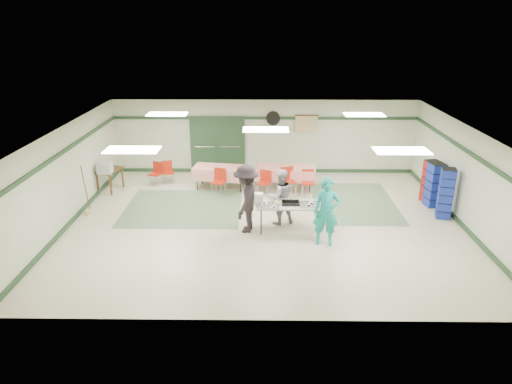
{
  "coord_description": "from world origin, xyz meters",
  "views": [
    {
      "loc": [
        -0.11,
        -11.8,
        5.46
      ],
      "look_at": [
        -0.25,
        -0.3,
        1.03
      ],
      "focal_mm": 32.0,
      "sensor_mm": 36.0,
      "label": 1
    }
  ],
  "objects_px": {
    "volunteer_teal": "(326,212)",
    "crate_stack_blue_a": "(435,185)",
    "chair_b": "(265,180)",
    "crate_stack_red": "(431,182)",
    "dining_table_b": "(220,172)",
    "chair_loose_b": "(157,171)",
    "serving_table": "(290,206)",
    "volunteer_dark": "(246,199)",
    "chair_d": "(219,179)",
    "printer_table": "(109,172)",
    "crate_stack_blue_b": "(446,194)",
    "broom": "(85,189)",
    "chair_c": "(308,180)",
    "office_printer": "(105,168)",
    "volunteer_grey": "(280,197)",
    "dining_table_a": "(286,172)",
    "chair_loose_a": "(168,170)",
    "chair_a": "(288,178)"
  },
  "relations": [
    {
      "from": "volunteer_teal",
      "to": "chair_b",
      "type": "bearing_deg",
      "value": 119.44
    },
    {
      "from": "chair_b",
      "to": "chair_c",
      "type": "bearing_deg",
      "value": 18.47
    },
    {
      "from": "volunteer_grey",
      "to": "crate_stack_blue_b",
      "type": "bearing_deg",
      "value": 165.73
    },
    {
      "from": "chair_d",
      "to": "office_printer",
      "type": "relative_size",
      "value": 2.01
    },
    {
      "from": "volunteer_dark",
      "to": "chair_loose_a",
      "type": "relative_size",
      "value": 2.35
    },
    {
      "from": "crate_stack_blue_b",
      "to": "office_printer",
      "type": "distance_m",
      "value": 10.44
    },
    {
      "from": "office_printer",
      "to": "volunteer_grey",
      "type": "bearing_deg",
      "value": -22.61
    },
    {
      "from": "chair_b",
      "to": "printer_table",
      "type": "relative_size",
      "value": 0.79
    },
    {
      "from": "chair_loose_a",
      "to": "chair_loose_b",
      "type": "distance_m",
      "value": 0.39
    },
    {
      "from": "chair_d",
      "to": "dining_table_b",
      "type": "bearing_deg",
      "value": 109.87
    },
    {
      "from": "dining_table_b",
      "to": "chair_d",
      "type": "distance_m",
      "value": 0.57
    },
    {
      "from": "crate_stack_red",
      "to": "crate_stack_blue_b",
      "type": "height_order",
      "value": "crate_stack_blue_b"
    },
    {
      "from": "chair_b",
      "to": "chair_d",
      "type": "distance_m",
      "value": 1.48
    },
    {
      "from": "volunteer_teal",
      "to": "chair_loose_b",
      "type": "height_order",
      "value": "volunteer_teal"
    },
    {
      "from": "dining_table_b",
      "to": "office_printer",
      "type": "relative_size",
      "value": 4.33
    },
    {
      "from": "dining_table_a",
      "to": "chair_loose_b",
      "type": "relative_size",
      "value": 2.5
    },
    {
      "from": "serving_table",
      "to": "crate_stack_blue_b",
      "type": "xyz_separation_m",
      "value": [
        4.48,
        0.88,
        0.03
      ]
    },
    {
      "from": "chair_a",
      "to": "chair_d",
      "type": "height_order",
      "value": "chair_a"
    },
    {
      "from": "chair_d",
      "to": "crate_stack_red",
      "type": "relative_size",
      "value": 0.65
    },
    {
      "from": "chair_c",
      "to": "chair_loose_a",
      "type": "height_order",
      "value": "chair_c"
    },
    {
      "from": "chair_b",
      "to": "crate_stack_red",
      "type": "xyz_separation_m",
      "value": [
        5.15,
        -0.57,
        0.18
      ]
    },
    {
      "from": "crate_stack_blue_a",
      "to": "volunteer_teal",
      "type": "bearing_deg",
      "value": -144.88
    },
    {
      "from": "office_printer",
      "to": "broom",
      "type": "distance_m",
      "value": 1.56
    },
    {
      "from": "volunteer_teal",
      "to": "crate_stack_blue_a",
      "type": "distance_m",
      "value": 4.44
    },
    {
      "from": "chair_d",
      "to": "printer_table",
      "type": "height_order",
      "value": "chair_d"
    },
    {
      "from": "crate_stack_blue_b",
      "to": "broom",
      "type": "distance_m",
      "value": 10.38
    },
    {
      "from": "crate_stack_red",
      "to": "office_printer",
      "type": "xyz_separation_m",
      "value": [
        -10.3,
        0.49,
        0.24
      ]
    },
    {
      "from": "chair_c",
      "to": "crate_stack_red",
      "type": "bearing_deg",
      "value": -6.4
    },
    {
      "from": "volunteer_dark",
      "to": "crate_stack_red",
      "type": "relative_size",
      "value": 1.38
    },
    {
      "from": "chair_c",
      "to": "printer_table",
      "type": "distance_m",
      "value": 6.55
    },
    {
      "from": "serving_table",
      "to": "broom",
      "type": "height_order",
      "value": "broom"
    },
    {
      "from": "serving_table",
      "to": "chair_c",
      "type": "height_order",
      "value": "chair_c"
    },
    {
      "from": "chair_loose_a",
      "to": "chair_loose_b",
      "type": "xyz_separation_m",
      "value": [
        -0.34,
        -0.2,
        0.02
      ]
    },
    {
      "from": "serving_table",
      "to": "crate_stack_blue_a",
      "type": "height_order",
      "value": "crate_stack_blue_a"
    },
    {
      "from": "serving_table",
      "to": "chair_loose_b",
      "type": "relative_size",
      "value": 2.21
    },
    {
      "from": "chair_a",
      "to": "chair_c",
      "type": "bearing_deg",
      "value": -19.21
    },
    {
      "from": "crate_stack_red",
      "to": "dining_table_a",
      "type": "bearing_deg",
      "value": 165.56
    },
    {
      "from": "chair_c",
      "to": "crate_stack_blue_a",
      "type": "height_order",
      "value": "crate_stack_blue_a"
    },
    {
      "from": "volunteer_grey",
      "to": "printer_table",
      "type": "xyz_separation_m",
      "value": [
        -5.57,
        2.5,
        -0.15
      ]
    },
    {
      "from": "dining_table_a",
      "to": "crate_stack_blue_a",
      "type": "bearing_deg",
      "value": -11.9
    },
    {
      "from": "dining_table_a",
      "to": "printer_table",
      "type": "xyz_separation_m",
      "value": [
        -5.86,
        -0.29,
        0.07
      ]
    },
    {
      "from": "dining_table_b",
      "to": "chair_loose_b",
      "type": "relative_size",
      "value": 2.29
    },
    {
      "from": "broom",
      "to": "volunteer_dark",
      "type": "bearing_deg",
      "value": -13.98
    },
    {
      "from": "serving_table",
      "to": "volunteer_dark",
      "type": "xyz_separation_m",
      "value": [
        -1.18,
        -0.05,
        0.22
      ]
    },
    {
      "from": "dining_table_a",
      "to": "volunteer_dark",
      "type": "bearing_deg",
      "value": -103.71
    },
    {
      "from": "chair_loose_b",
      "to": "office_printer",
      "type": "relative_size",
      "value": 1.89
    },
    {
      "from": "crate_stack_red",
      "to": "printer_table",
      "type": "bearing_deg",
      "value": 175.28
    },
    {
      "from": "chair_d",
      "to": "printer_table",
      "type": "relative_size",
      "value": 0.85
    },
    {
      "from": "dining_table_a",
      "to": "broom",
      "type": "height_order",
      "value": "broom"
    },
    {
      "from": "volunteer_teal",
      "to": "office_printer",
      "type": "distance_m",
      "value": 7.48
    }
  ]
}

